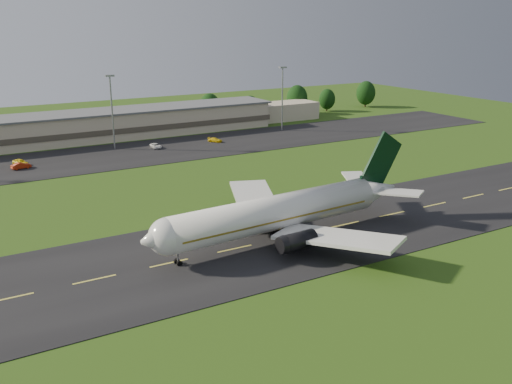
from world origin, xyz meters
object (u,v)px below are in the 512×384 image
service_vehicle_b (21,166)px  service_vehicle_a (20,162)px  service_vehicle_d (215,140)px  light_mast_east (282,91)px  airliner (280,212)px  light_mast_centre (112,103)px  terminal (103,126)px  service_vehicle_c (156,146)px

service_vehicle_b → service_vehicle_a: bearing=-18.1°
service_vehicle_a → service_vehicle_d: bearing=-28.5°
light_mast_east → service_vehicle_d: bearing=-168.0°
airliner → service_vehicle_b: (-29.27, 69.75, -3.81)m
light_mast_centre → light_mast_east: size_ratio=1.00×
service_vehicle_a → terminal: bearing=10.7°
airliner → terminal: (-1.90, 96.13, -0.67)m
service_vehicle_b → service_vehicle_d: (54.13, 4.50, -0.13)m
service_vehicle_d → airliner: bearing=-147.1°
airliner → terminal: airliner is taller
airliner → service_vehicle_b: bearing=109.2°
airliner → service_vehicle_d: (24.86, 74.24, -3.94)m
airliner → light_mast_east: (51.70, 79.95, 8.08)m
service_vehicle_b → light_mast_east: bearing=-94.3°
light_mast_centre → terminal: bearing=85.0°
light_mast_east → service_vehicle_d: size_ratio=4.73×
service_vehicle_a → service_vehicle_b: 3.98m
airliner → light_mast_centre: light_mast_centre is taller
light_mast_centre → service_vehicle_b: bearing=-158.6°
airliner → service_vehicle_a: bearing=107.8°
terminal → light_mast_east: light_mast_east is taller
service_vehicle_a → airliner: bearing=-97.7°
terminal → service_vehicle_a: 35.17m
light_mast_centre → service_vehicle_a: 28.83m
terminal → light_mast_east: bearing=-16.8°
airliner → light_mast_centre: (-3.30, 79.95, 8.08)m
airliner → service_vehicle_d: size_ratio=11.91×
service_vehicle_c → light_mast_centre: bearing=153.6°
terminal → service_vehicle_c: terminal is taller
light_mast_east → service_vehicle_c: (-44.74, -4.63, -12.00)m
service_vehicle_c → service_vehicle_a: bearing=-179.5°
terminal → service_vehicle_c: size_ratio=31.50×
service_vehicle_d → light_mast_east: bearing=-26.6°
light_mast_centre → service_vehicle_b: 30.33m
terminal → service_vehicle_b: (-27.37, -26.38, -3.14)m
light_mast_centre → service_vehicle_a: light_mast_centre is taller
light_mast_east → service_vehicle_c: size_ratio=4.42×
light_mast_east → service_vehicle_a: 81.62m
airliner → service_vehicle_c: 75.74m
light_mast_centre → light_mast_east: (55.00, 0.00, 0.00)m
terminal → light_mast_east: size_ratio=7.13×
terminal → service_vehicle_c: (8.85, -20.81, -3.25)m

